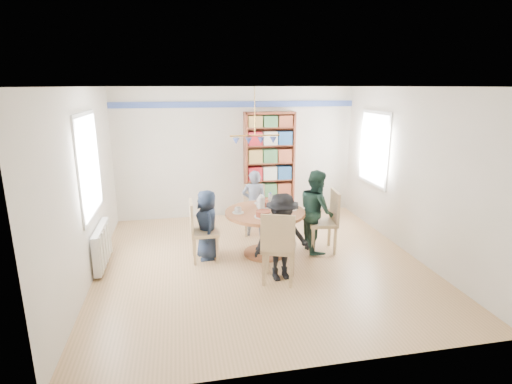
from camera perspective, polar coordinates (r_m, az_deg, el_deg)
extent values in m
plane|color=tan|center=(6.44, 0.69, -9.98)|extent=(5.00, 5.00, 0.00)
plane|color=white|center=(5.84, 0.77, 14.81)|extent=(5.00, 5.00, 0.00)
plane|color=silver|center=(8.41, -2.74, 5.60)|extent=(5.00, 0.00, 5.00)
plane|color=silver|center=(3.69, 8.69, -6.89)|extent=(5.00, 0.00, 5.00)
plane|color=silver|center=(6.02, -23.26, 0.63)|extent=(0.00, 5.00, 5.00)
plane|color=silver|center=(6.94, 21.41, 2.57)|extent=(0.00, 5.00, 5.00)
cube|color=#38519C|center=(8.29, -2.81, 12.41)|extent=(5.00, 0.02, 0.12)
cube|color=white|center=(6.26, -22.81, 3.52)|extent=(0.03, 1.32, 1.52)
cube|color=white|center=(6.25, -22.63, 3.53)|extent=(0.01, 1.20, 1.40)
cube|color=white|center=(8.01, 16.54, 5.97)|extent=(0.03, 1.12, 1.42)
cube|color=white|center=(8.00, 16.42, 5.97)|extent=(0.01, 1.00, 1.30)
cylinder|color=gold|center=(6.34, -0.18, 11.43)|extent=(0.01, 0.01, 0.75)
cylinder|color=gold|center=(6.38, -0.17, 8.07)|extent=(0.80, 0.02, 0.02)
cone|color=#3E54B0|center=(6.34, -2.86, 7.28)|extent=(0.11, 0.11, 0.10)
cone|color=#3E54B0|center=(6.37, -1.06, 7.33)|extent=(0.11, 0.11, 0.10)
cone|color=#3E54B0|center=(6.41, 0.71, 7.38)|extent=(0.11, 0.11, 0.10)
cone|color=#3E54B0|center=(6.45, 2.47, 7.42)|extent=(0.11, 0.11, 0.10)
cube|color=silver|center=(6.58, -21.16, -7.16)|extent=(0.10, 1.00, 0.60)
cube|color=silver|center=(6.21, -21.22, -8.51)|extent=(0.02, 0.06, 0.56)
cube|color=silver|center=(6.39, -20.92, -7.81)|extent=(0.02, 0.06, 0.56)
cube|color=silver|center=(6.57, -20.64, -7.15)|extent=(0.02, 0.06, 0.56)
cube|color=silver|center=(6.75, -20.37, -6.52)|extent=(0.02, 0.06, 0.56)
cube|color=silver|center=(6.94, -20.12, -5.93)|extent=(0.02, 0.06, 0.56)
cylinder|color=brown|center=(6.47, 1.30, -2.96)|extent=(1.30, 1.30, 0.05)
cylinder|color=brown|center=(6.59, 1.28, -6.06)|extent=(0.16, 0.16, 0.70)
cylinder|color=brown|center=(6.72, 1.27, -8.69)|extent=(0.70, 0.70, 0.04)
cube|color=tan|center=(6.40, -7.33, -5.75)|extent=(0.44, 0.44, 0.05)
cube|color=tan|center=(6.31, -9.18, -3.65)|extent=(0.05, 0.43, 0.52)
cube|color=tan|center=(6.34, -5.53, -8.26)|extent=(0.04, 0.04, 0.44)
cube|color=tan|center=(6.67, -5.86, -7.09)|extent=(0.04, 0.04, 0.44)
cube|color=tan|center=(6.32, -8.73, -8.45)|extent=(0.04, 0.04, 0.44)
cube|color=tan|center=(6.65, -8.90, -7.26)|extent=(0.04, 0.04, 0.44)
cube|color=tan|center=(6.78, 9.38, -4.37)|extent=(0.51, 0.51, 0.05)
cube|color=tan|center=(6.75, 11.20, -2.10)|extent=(0.09, 0.46, 0.55)
cube|color=tan|center=(7.00, 7.44, -5.92)|extent=(0.05, 0.05, 0.47)
cube|color=tan|center=(6.66, 8.11, -7.06)|extent=(0.05, 0.05, 0.47)
cube|color=tan|center=(7.08, 10.40, -5.79)|extent=(0.05, 0.05, 0.47)
cube|color=tan|center=(6.75, 11.22, -6.89)|extent=(0.05, 0.05, 0.47)
cube|color=tan|center=(7.48, -0.20, -2.79)|extent=(0.46, 0.46, 0.05)
cube|color=tan|center=(7.59, -0.26, -0.63)|extent=(0.41, 0.10, 0.48)
cube|color=tan|center=(7.40, -1.42, -4.86)|extent=(0.04, 0.04, 0.42)
cube|color=tan|center=(7.41, 1.13, -4.83)|extent=(0.04, 0.04, 0.42)
cube|color=tan|center=(7.71, -1.47, -4.04)|extent=(0.04, 0.04, 0.42)
cube|color=tan|center=(7.72, 0.97, -4.00)|extent=(0.04, 0.04, 0.42)
cube|color=tan|center=(5.69, 3.32, -7.95)|extent=(0.60, 0.60, 0.06)
cube|color=tan|center=(5.40, 3.13, -6.10)|extent=(0.45, 0.20, 0.56)
cube|color=tan|center=(5.96, 5.31, -9.66)|extent=(0.06, 0.06, 0.48)
cube|color=tan|center=(5.99, 1.65, -9.46)|extent=(0.06, 0.06, 0.48)
cube|color=tan|center=(5.62, 5.03, -11.25)|extent=(0.06, 0.06, 0.48)
cube|color=tan|center=(5.65, 1.13, -11.02)|extent=(0.06, 0.06, 0.48)
imported|color=#1A2439|center=(6.43, -6.98, -4.65)|extent=(0.44, 0.60, 1.14)
imported|color=#162D25|center=(6.74, 8.61, -2.67)|extent=(0.53, 0.68, 1.39)
imported|color=gray|center=(7.34, -0.26, -1.63)|extent=(0.50, 0.38, 1.24)
imported|color=black|center=(5.69, 3.70, -6.47)|extent=(0.88, 0.58, 1.28)
cube|color=maroon|center=(8.33, -1.49, 3.77)|extent=(0.04, 0.31, 2.20)
cube|color=maroon|center=(8.55, 5.19, 4.00)|extent=(0.04, 0.31, 2.20)
cube|color=maroon|center=(8.29, 1.96, 11.24)|extent=(1.05, 0.31, 0.04)
cube|color=maroon|center=(8.69, 1.83, -3.04)|extent=(1.05, 0.31, 0.06)
cube|color=maroon|center=(8.56, 1.68, 4.08)|extent=(1.05, 0.02, 2.20)
cube|color=maroon|center=(8.58, 1.86, -0.58)|extent=(0.99, 0.29, 0.03)
cube|color=maroon|center=(8.49, 1.88, 1.81)|extent=(0.99, 0.29, 0.03)
cube|color=maroon|center=(8.41, 1.90, 4.24)|extent=(0.99, 0.29, 0.03)
cube|color=maroon|center=(8.35, 1.92, 6.71)|extent=(0.99, 0.29, 0.03)
cube|color=maroon|center=(8.31, 1.94, 9.22)|extent=(0.99, 0.29, 0.03)
cube|color=maroon|center=(8.56, -0.18, -2.14)|extent=(0.29, 0.23, 0.27)
cube|color=white|center=(8.62, 1.87, -2.03)|extent=(0.29, 0.23, 0.27)
cube|color=navy|center=(8.69, 3.90, -1.91)|extent=(0.29, 0.23, 0.27)
cube|color=#AC8644|center=(8.46, -0.18, 0.25)|extent=(0.29, 0.23, 0.27)
cube|color=#3A693C|center=(8.52, 1.90, 0.35)|extent=(0.29, 0.23, 0.27)
cube|color=brown|center=(8.60, 3.94, 0.45)|extent=(0.29, 0.23, 0.27)
cube|color=maroon|center=(8.37, -0.18, 2.68)|extent=(0.29, 0.23, 0.27)
cube|color=white|center=(8.44, 1.92, 2.76)|extent=(0.29, 0.23, 0.27)
cube|color=navy|center=(8.51, 3.98, 2.84)|extent=(0.29, 0.23, 0.27)
cube|color=#AC8644|center=(8.30, -0.19, 5.15)|extent=(0.29, 0.23, 0.27)
cube|color=#3A693C|center=(8.37, 1.94, 5.22)|extent=(0.29, 0.23, 0.27)
cube|color=brown|center=(8.44, 4.03, 5.28)|extent=(0.29, 0.23, 0.27)
cube|color=maroon|center=(8.25, -0.19, 7.66)|extent=(0.29, 0.23, 0.27)
cube|color=white|center=(8.31, 1.96, 7.71)|extent=(0.29, 0.23, 0.27)
cube|color=navy|center=(8.39, 4.07, 7.75)|extent=(0.29, 0.23, 0.27)
cube|color=#AC8644|center=(8.21, -0.19, 10.05)|extent=(0.29, 0.23, 0.23)
cube|color=#3A693C|center=(8.28, 1.98, 10.08)|extent=(0.29, 0.23, 0.23)
cube|color=brown|center=(8.35, 4.12, 10.09)|extent=(0.29, 0.23, 0.23)
cylinder|color=white|center=(6.49, 0.77, -1.64)|extent=(0.11, 0.11, 0.22)
sphere|color=white|center=(6.46, 0.78, -0.70)|extent=(0.08, 0.08, 0.08)
cylinder|color=silver|center=(6.55, 2.05, -1.32)|extent=(0.06, 0.06, 0.26)
cylinder|color=#3E54B0|center=(6.52, 2.06, -0.15)|extent=(0.03, 0.03, 0.03)
cylinder|color=white|center=(6.71, 1.22, -2.02)|extent=(0.28, 0.28, 0.01)
cylinder|color=brown|center=(6.70, 1.22, -1.63)|extent=(0.22, 0.22, 0.08)
cylinder|color=white|center=(6.19, 1.01, -3.51)|extent=(0.28, 0.28, 0.01)
cylinder|color=brown|center=(6.17, 1.01, -3.09)|extent=(0.22, 0.22, 0.08)
cylinder|color=white|center=(6.39, -2.58, -2.93)|extent=(0.18, 0.18, 0.01)
imported|color=white|center=(6.37, -2.59, -2.59)|extent=(0.11, 0.11, 0.09)
cylinder|color=white|center=(6.57, 5.08, -2.47)|extent=(0.18, 0.18, 0.01)
imported|color=white|center=(6.56, 5.09, -2.15)|extent=(0.09, 0.09, 0.09)
cylinder|color=white|center=(6.88, 0.52, -1.61)|extent=(0.18, 0.18, 0.01)
imported|color=white|center=(6.87, 0.52, -1.29)|extent=(0.11, 0.11, 0.09)
cylinder|color=white|center=(6.05, 2.20, -3.95)|extent=(0.18, 0.18, 0.01)
imported|color=white|center=(6.04, 2.20, -3.60)|extent=(0.09, 0.09, 0.09)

